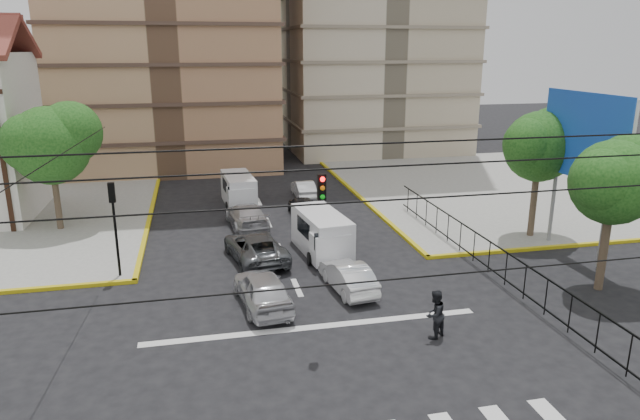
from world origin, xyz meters
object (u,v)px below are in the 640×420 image
object	(u,v)px
car_silver_front_left	(263,289)
van_left_lane	(239,191)
pedestrian_crosswalk	(435,314)
traffic_light_nw	(114,214)
car_white_front_right	(348,276)
van_right_lane	(323,236)

from	to	relation	value
car_silver_front_left	van_left_lane	bearing A→B (deg)	-97.80
pedestrian_crosswalk	car_silver_front_left	bearing A→B (deg)	-65.32
van_left_lane	traffic_light_nw	bearing A→B (deg)	-123.70
car_white_front_right	van_right_lane	bearing A→B (deg)	-95.56
car_white_front_right	van_left_lane	bearing A→B (deg)	-83.82
van_left_lane	car_white_front_right	xyz separation A→B (m)	(3.53, -15.02, -0.34)
car_silver_front_left	car_white_front_right	world-z (taller)	car_silver_front_left
pedestrian_crosswalk	van_left_lane	bearing A→B (deg)	-105.65
van_right_lane	car_silver_front_left	size ratio (longest dim) A/B	1.11
van_right_lane	van_left_lane	world-z (taller)	van_right_lane
van_right_lane	car_white_front_right	xyz separation A→B (m)	(0.12, -4.56, -0.39)
traffic_light_nw	van_right_lane	size ratio (longest dim) A/B	0.89
van_right_lane	car_white_front_right	bearing A→B (deg)	-95.27
van_left_lane	car_silver_front_left	distance (m)	15.84
van_left_lane	car_silver_front_left	xyz separation A→B (m)	(-0.32, -15.84, -0.23)
traffic_light_nw	van_right_lane	distance (m)	10.09
pedestrian_crosswalk	van_right_lane	bearing A→B (deg)	-108.52
traffic_light_nw	car_silver_front_left	size ratio (longest dim) A/B	0.98
traffic_light_nw	pedestrian_crosswalk	size ratio (longest dim) A/B	2.37
van_right_lane	pedestrian_crosswalk	xyz separation A→B (m)	(2.10, -9.32, -0.12)
car_silver_front_left	car_white_front_right	bearing A→B (deg)	-174.67
van_right_lane	pedestrian_crosswalk	bearing A→B (deg)	-84.05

